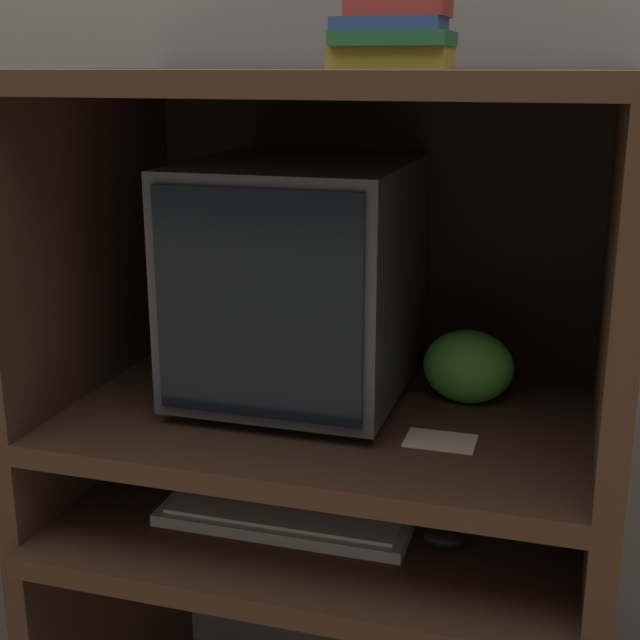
% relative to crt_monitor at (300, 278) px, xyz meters
% --- Properties ---
extents(wall_back, '(6.00, 0.06, 2.60)m').
position_rel_crt_monitor_xyz_m(wall_back, '(0.07, 0.33, 0.29)').
color(wall_back, gray).
rests_on(wall_back, ground_plane).
extents(desk_base, '(0.95, 0.65, 0.62)m').
position_rel_crt_monitor_xyz_m(desk_base, '(0.07, -0.08, -0.61)').
color(desk_base, '#382316').
rests_on(desk_base, ground_plane).
extents(desk_monitor_shelf, '(0.95, 0.62, 0.18)m').
position_rel_crt_monitor_xyz_m(desk_monitor_shelf, '(0.07, -0.04, -0.26)').
color(desk_monitor_shelf, '#382316').
rests_on(desk_monitor_shelf, desk_base).
extents(hutch_upper, '(0.95, 0.62, 0.57)m').
position_rel_crt_monitor_xyz_m(hutch_upper, '(0.07, -0.01, 0.16)').
color(hutch_upper, '#382316').
rests_on(hutch_upper, desk_monitor_shelf).
extents(crt_monitor, '(0.37, 0.43, 0.42)m').
position_rel_crt_monitor_xyz_m(crt_monitor, '(0.00, 0.00, 0.00)').
color(crt_monitor, '#333338').
rests_on(crt_monitor, desk_monitor_shelf).
extents(keyboard, '(0.43, 0.14, 0.03)m').
position_rel_crt_monitor_xyz_m(keyboard, '(0.02, -0.16, -0.38)').
color(keyboard, beige).
rests_on(keyboard, desk_base).
extents(mouse, '(0.07, 0.05, 0.03)m').
position_rel_crt_monitor_xyz_m(mouse, '(0.29, -0.15, -0.38)').
color(mouse, black).
rests_on(mouse, desk_base).
extents(snack_bag, '(0.16, 0.12, 0.13)m').
position_rel_crt_monitor_xyz_m(snack_bag, '(0.29, 0.05, -0.15)').
color(snack_bag, green).
rests_on(snack_bag, desk_monitor_shelf).
extents(book_stack, '(0.19, 0.14, 0.12)m').
position_rel_crt_monitor_xyz_m(book_stack, '(0.15, 0.03, 0.41)').
color(book_stack, gold).
rests_on(book_stack, hutch_upper).
extents(paper_card, '(0.11, 0.07, 0.00)m').
position_rel_crt_monitor_xyz_m(paper_card, '(0.28, -0.14, -0.21)').
color(paper_card, '#CCB28C').
rests_on(paper_card, desk_monitor_shelf).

